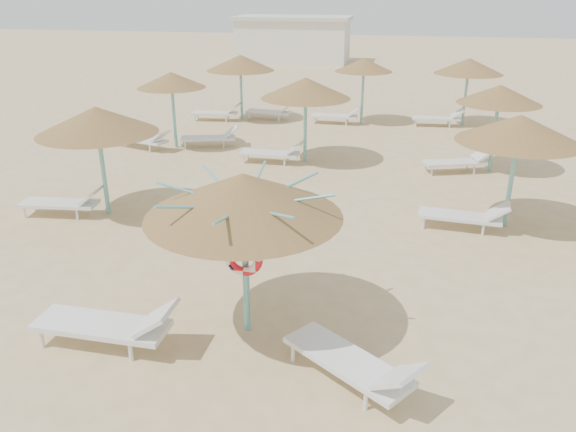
# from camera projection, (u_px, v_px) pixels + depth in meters

# --- Properties ---
(ground) EXTENTS (120.00, 120.00, 0.00)m
(ground) POSITION_uv_depth(u_px,v_px,m) (242.00, 332.00, 9.42)
(ground) COLOR #D1B47F
(ground) RESTS_ON ground
(main_palapa) EXTENTS (3.09, 3.09, 2.77)m
(main_palapa) POSITION_uv_depth(u_px,v_px,m) (243.00, 196.00, 8.57)
(main_palapa) COLOR #68B2B4
(main_palapa) RESTS_ON ground
(lounger_main_a) EXTENTS (2.35, 0.74, 0.85)m
(lounger_main_a) POSITION_uv_depth(u_px,v_px,m) (110.00, 324.00, 8.91)
(lounger_main_a) COLOR silver
(lounger_main_a) RESTS_ON ground
(lounger_main_b) EXTENTS (2.16, 1.81, 0.80)m
(lounger_main_b) POSITION_uv_depth(u_px,v_px,m) (355.00, 363.00, 8.03)
(lounger_main_b) COLOR silver
(lounger_main_b) RESTS_ON ground
(palapa_field) EXTENTS (18.38, 14.62, 2.72)m
(palapa_field) POSITION_uv_depth(u_px,v_px,m) (363.00, 93.00, 17.25)
(palapa_field) COLOR #68B2B4
(palapa_field) RESTS_ON ground
(service_hut) EXTENTS (8.40, 4.40, 3.25)m
(service_hut) POSITION_uv_depth(u_px,v_px,m) (294.00, 39.00, 41.59)
(service_hut) COLOR silver
(service_hut) RESTS_ON ground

